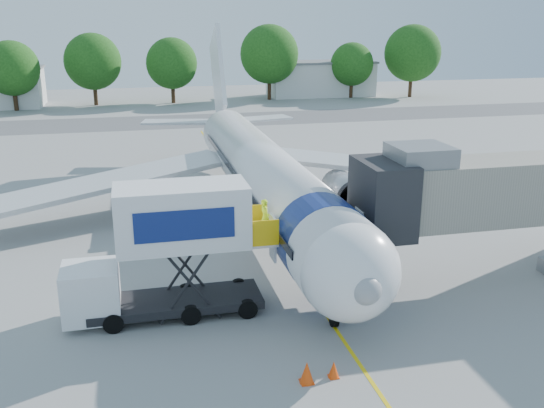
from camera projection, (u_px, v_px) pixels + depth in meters
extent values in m
plane|color=gray|center=(277.00, 243.00, 32.91)|extent=(160.00, 160.00, 0.00)
cube|color=yellow|center=(277.00, 243.00, 32.91)|extent=(0.15, 70.00, 0.01)
cube|color=#59595B|center=(194.00, 121.00, 71.99)|extent=(120.00, 10.00, 0.01)
cylinder|color=white|center=(265.00, 176.00, 34.82)|extent=(3.70, 28.00, 3.70)
sphere|color=white|center=(350.00, 271.00, 21.79)|extent=(3.70, 3.70, 3.70)
sphere|color=gray|center=(366.00, 289.00, 20.35)|extent=(1.10, 1.10, 1.10)
cone|color=white|center=(221.00, 127.00, 50.64)|extent=(3.70, 6.00, 3.70)
cube|color=white|center=(218.00, 75.00, 50.33)|extent=(0.35, 7.26, 8.29)
cube|color=silver|center=(386.00, 166.00, 40.24)|extent=(16.17, 9.32, 1.42)
cube|color=silver|center=(106.00, 182.00, 36.32)|extent=(16.17, 9.32, 1.42)
cylinder|color=#999BA0|center=(346.00, 192.00, 37.91)|extent=(2.10, 3.60, 2.10)
cylinder|color=#999BA0|center=(168.00, 204.00, 35.52)|extent=(2.10, 3.60, 2.10)
cube|color=black|center=(353.00, 263.00, 21.38)|extent=(2.60, 1.39, 0.81)
cylinder|color=navy|center=(324.00, 242.00, 24.58)|extent=(3.73, 2.00, 3.73)
cylinder|color=silver|center=(334.00, 309.00, 23.85)|extent=(0.16, 0.16, 1.50)
cylinder|color=black|center=(334.00, 319.00, 23.98)|extent=(0.25, 0.64, 0.64)
cylinder|color=black|center=(295.00, 201.00, 38.93)|extent=(0.35, 0.90, 0.90)
cylinder|color=black|center=(214.00, 207.00, 37.80)|extent=(0.35, 0.90, 0.90)
cube|color=gray|center=(510.00, 189.00, 27.06)|extent=(13.60, 2.60, 2.80)
cube|color=black|center=(383.00, 198.00, 25.73)|extent=(2.00, 3.20, 3.20)
cube|color=slate|center=(420.00, 155.00, 25.55)|extent=(2.40, 2.40, 0.80)
cube|color=black|center=(176.00, 301.00, 24.93)|extent=(7.00, 2.30, 0.35)
cube|color=white|center=(91.00, 292.00, 23.97)|extent=(2.20, 2.20, 2.10)
cube|color=black|center=(90.00, 281.00, 23.84)|extent=(1.90, 2.10, 0.70)
cube|color=white|center=(182.00, 216.00, 23.93)|extent=(5.20, 2.40, 2.50)
cube|color=navy|center=(185.00, 225.00, 22.79)|extent=(3.80, 0.04, 1.20)
cube|color=silver|center=(260.00, 238.00, 24.97)|extent=(1.10, 2.20, 0.10)
cube|color=#EBB60C|center=(265.00, 234.00, 23.83)|extent=(1.10, 0.06, 1.10)
cube|color=#EBB60C|center=(255.00, 217.00, 25.78)|extent=(1.10, 0.06, 1.10)
cylinder|color=black|center=(248.00, 309.00, 24.61)|extent=(0.80, 0.25, 0.80)
cylinder|color=black|center=(239.00, 288.00, 26.56)|extent=(0.80, 0.25, 0.80)
cylinder|color=black|center=(113.00, 323.00, 23.45)|extent=(0.80, 0.25, 0.80)
cylinder|color=black|center=(114.00, 300.00, 25.41)|extent=(0.80, 0.25, 0.80)
imported|color=#BDEE19|center=(265.00, 218.00, 24.76)|extent=(0.48, 0.64, 1.60)
cone|color=#EF450C|center=(334.00, 369.00, 20.57)|extent=(0.38, 0.38, 0.60)
cube|color=#EF450C|center=(333.00, 377.00, 20.65)|extent=(0.34, 0.34, 0.03)
cone|color=#EF450C|center=(307.00, 372.00, 20.24)|extent=(0.49, 0.49, 0.78)
cube|color=#EF450C|center=(307.00, 382.00, 20.34)|extent=(0.44, 0.44, 0.04)
cube|color=silver|center=(320.00, 79.00, 94.66)|extent=(16.00, 7.00, 5.00)
cube|color=slate|center=(321.00, 62.00, 93.88)|extent=(16.40, 7.40, 0.30)
cylinder|color=#382314|center=(15.00, 98.00, 79.49)|extent=(0.56, 0.56, 3.18)
sphere|color=#194512|center=(12.00, 68.00, 78.34)|extent=(7.07, 7.07, 7.07)
cylinder|color=#382314|center=(95.00, 93.00, 84.37)|extent=(0.56, 0.56, 3.47)
sphere|color=#194512|center=(93.00, 62.00, 83.12)|extent=(7.71, 7.71, 7.71)
cylinder|color=#382314|center=(173.00, 92.00, 86.63)|extent=(0.56, 0.56, 3.23)
sphere|color=#194512|center=(172.00, 63.00, 85.47)|extent=(7.19, 7.19, 7.19)
cylinder|color=#382314|center=(269.00, 87.00, 90.17)|extent=(0.56, 0.56, 3.85)
sphere|color=#194512|center=(269.00, 54.00, 88.78)|extent=(8.55, 8.55, 8.55)
cylinder|color=#382314|center=(351.00, 88.00, 92.57)|extent=(0.56, 0.56, 2.91)
sphere|color=#194512|center=(352.00, 64.00, 91.52)|extent=(6.48, 6.48, 6.48)
cylinder|color=#382314|center=(410.00, 84.00, 93.12)|extent=(0.56, 0.56, 3.83)
sphere|color=#194512|center=(412.00, 53.00, 91.74)|extent=(8.51, 8.51, 8.51)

